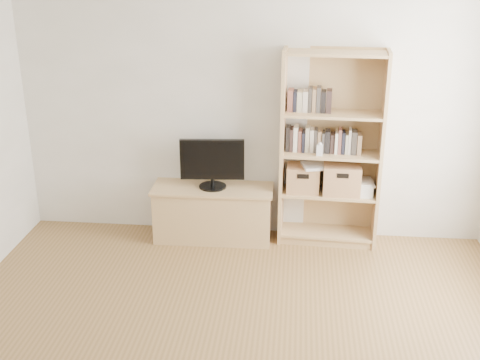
# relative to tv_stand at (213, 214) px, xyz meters

# --- Properties ---
(back_wall) EXTENTS (4.50, 0.02, 2.60)m
(back_wall) POSITION_rel_tv_stand_xyz_m (0.36, 0.21, 1.04)
(back_wall) COLOR beige
(back_wall) RESTS_ON floor
(tv_stand) EXTENTS (1.13, 0.44, 0.52)m
(tv_stand) POSITION_rel_tv_stand_xyz_m (0.00, 0.00, 0.00)
(tv_stand) COLOR tan
(tv_stand) RESTS_ON floor
(bookshelf) EXTENTS (0.95, 0.38, 1.87)m
(bookshelf) POSITION_rel_tv_stand_xyz_m (1.12, 0.04, 0.68)
(bookshelf) COLOR tan
(bookshelf) RESTS_ON floor
(television) EXTENTS (0.61, 0.09, 0.48)m
(television) POSITION_rel_tv_stand_xyz_m (0.00, 0.00, 0.52)
(television) COLOR black
(television) RESTS_ON tv_stand
(books_row_mid) EXTENTS (0.77, 0.18, 0.21)m
(books_row_mid) POSITION_rel_tv_stand_xyz_m (1.12, 0.07, 0.76)
(books_row_mid) COLOR black
(books_row_mid) RESTS_ON bookshelf
(books_row_upper) EXTENTS (0.36, 0.16, 0.18)m
(books_row_upper) POSITION_rel_tv_stand_xyz_m (0.91, 0.08, 1.13)
(books_row_upper) COLOR black
(books_row_upper) RESTS_ON bookshelf
(baby_monitor) EXTENTS (0.06, 0.04, 0.11)m
(baby_monitor) POSITION_rel_tv_stand_xyz_m (1.01, -0.05, 0.71)
(baby_monitor) COLOR white
(baby_monitor) RESTS_ON bookshelf
(basket_left) EXTENTS (0.31, 0.26, 0.25)m
(basket_left) POSITION_rel_tv_stand_xyz_m (0.87, 0.05, 0.39)
(basket_left) COLOR #8B5E3F
(basket_left) RESTS_ON bookshelf
(basket_right) EXTENTS (0.35, 0.29, 0.29)m
(basket_right) POSITION_rel_tv_stand_xyz_m (1.23, 0.03, 0.40)
(basket_right) COLOR #8B5E3F
(basket_right) RESTS_ON bookshelf
(laptop) EXTENTS (0.38, 0.30, 0.03)m
(laptop) POSITION_rel_tv_stand_xyz_m (1.02, 0.04, 0.53)
(laptop) COLOR silver
(laptop) RESTS_ON basket_left
(magazine_stack) EXTENTS (0.17, 0.24, 0.11)m
(magazine_stack) POSITION_rel_tv_stand_xyz_m (1.44, 0.02, 0.32)
(magazine_stack) COLOR beige
(magazine_stack) RESTS_ON bookshelf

